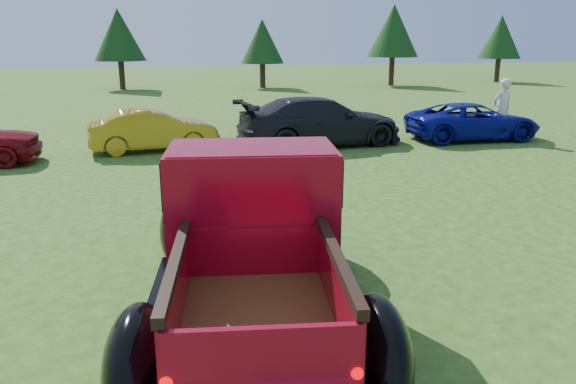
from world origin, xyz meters
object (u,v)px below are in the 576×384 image
(tree_mid_left, at_px, (119,35))
(tree_far_east, at_px, (500,37))
(show_car_yellow, at_px, (153,130))
(tree_mid_right, at_px, (262,42))
(tree_east, at_px, (393,31))
(show_car_blue, at_px, (473,121))
(pickup_truck, at_px, (253,232))
(spectator, at_px, (502,110))
(show_car_grey, at_px, (320,121))

(tree_mid_left, height_order, tree_far_east, tree_mid_left)
(show_car_yellow, bearing_deg, tree_mid_left, -2.05)
(tree_mid_right, height_order, tree_far_east, tree_far_east)
(tree_east, relative_size, tree_far_east, 1.12)
(tree_mid_left, relative_size, show_car_blue, 1.17)
(tree_mid_left, height_order, tree_east, tree_east)
(show_car_blue, bearing_deg, show_car_yellow, 88.94)
(tree_east, height_order, tree_far_east, tree_east)
(tree_mid_left, xyz_separation_m, pickup_truck, (2.47, -31.80, -2.43))
(tree_mid_right, bearing_deg, tree_east, -3.18)
(pickup_truck, height_order, spectator, pickup_truck)
(tree_east, xyz_separation_m, spectator, (-5.55, -20.74, -2.67))
(tree_far_east, relative_size, show_car_blue, 1.12)
(show_car_yellow, relative_size, show_car_blue, 0.86)
(tree_mid_left, height_order, show_car_yellow, tree_mid_left)
(tree_mid_right, relative_size, spectator, 2.24)
(show_car_yellow, distance_m, show_car_blue, 10.14)
(tree_mid_left, distance_m, tree_far_east, 27.00)
(tree_mid_left, relative_size, pickup_truck, 0.88)
(tree_east, distance_m, show_car_yellow, 25.97)
(show_car_blue, xyz_separation_m, spectator, (0.83, -0.27, 0.39))
(tree_east, relative_size, show_car_yellow, 1.46)
(pickup_truck, bearing_deg, tree_mid_right, 87.42)
(tree_far_east, xyz_separation_m, show_car_blue, (-15.38, -21.47, -2.65))
(pickup_truck, bearing_deg, tree_east, 72.25)
(tree_far_east, height_order, spectator, tree_far_east)
(pickup_truck, bearing_deg, show_car_grey, 77.64)
(tree_mid_left, bearing_deg, show_car_blue, -62.13)
(tree_mid_left, distance_m, show_car_blue, 25.01)
(tree_mid_right, xyz_separation_m, tree_far_east, (18.00, 0.50, 0.27))
(tree_mid_right, distance_m, show_car_blue, 21.27)
(tree_mid_left, xyz_separation_m, tree_far_east, (27.00, -0.50, -0.14))
(tree_far_east, relative_size, spectator, 2.44)
(show_car_yellow, xyz_separation_m, show_car_blue, (10.12, -0.65, -0.01))
(pickup_truck, distance_m, show_car_yellow, 10.53)
(show_car_yellow, bearing_deg, pickup_truck, 179.24)
(tree_east, relative_size, show_car_blue, 1.27)
(tree_far_east, bearing_deg, pickup_truck, -128.08)
(spectator, bearing_deg, tree_east, -114.72)
(tree_far_east, xyz_separation_m, spectator, (-14.55, -21.74, -2.26))
(show_car_grey, height_order, spectator, spectator)
(tree_mid_left, bearing_deg, tree_mid_right, -6.34)
(pickup_truck, bearing_deg, show_car_yellow, 104.69)
(tree_mid_left, xyz_separation_m, show_car_yellow, (1.50, -21.33, -2.77))
(tree_mid_right, distance_m, pickup_truck, 31.55)
(show_car_yellow, relative_size, show_car_grey, 0.72)
(tree_east, xyz_separation_m, pickup_truck, (-15.53, -30.30, -2.70))
(tree_far_east, distance_m, pickup_truck, 39.83)
(spectator, bearing_deg, tree_mid_left, -70.50)
(tree_mid_right, distance_m, spectator, 21.61)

